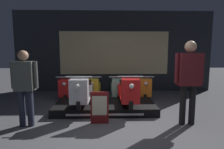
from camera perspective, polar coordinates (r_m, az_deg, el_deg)
name	(u,v)px	position (r m, az deg, el deg)	size (l,w,h in m)	color
ground_plane	(122,131)	(3.66, 3.13, -17.94)	(30.00, 30.00, 0.00)	#4C4C51
shop_wall_back	(114,52)	(7.09, 0.73, 7.43)	(7.88, 0.09, 3.20)	#23282D
display_platform	(105,107)	(4.79, -2.24, -10.48)	(2.65, 1.17, 0.21)	black
scooter_display_left	(83,92)	(4.70, -9.58, -5.57)	(0.60, 1.62, 0.81)	black
scooter_display_right	(127,91)	(4.68, 5.07, -5.54)	(0.60, 1.62, 0.81)	black
scooter_backrow_0	(70,88)	(6.32, -13.63, -4.38)	(0.60, 1.62, 0.81)	black
scooter_backrow_1	(94,88)	(6.20, -6.02, -4.44)	(0.60, 1.62, 0.81)	black
scooter_backrow_2	(117,88)	(6.19, 1.77, -4.42)	(0.60, 1.62, 0.81)	black
scooter_backrow_3	(141,88)	(6.30, 9.43, -4.33)	(0.60, 1.62, 0.81)	black
person_left_browsing	(25,83)	(4.05, -26.62, -2.52)	(0.55, 0.22, 1.60)	#232838
person_right_browsing	(189,75)	(4.03, 23.85, -0.22)	(0.62, 0.26, 1.80)	black
price_sign_board	(100,108)	(3.89, -4.10, -10.73)	(0.39, 0.04, 0.71)	maroon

